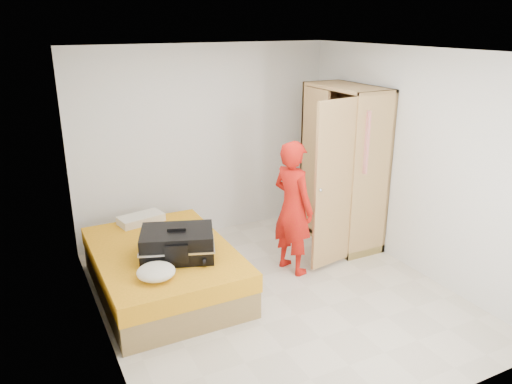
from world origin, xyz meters
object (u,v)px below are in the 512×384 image
wardrobe (342,171)px  person (293,208)px  round_cushion (156,272)px  bed (164,269)px  suitcase (177,244)px

wardrobe → person: bearing=-157.4°
wardrobe → person: (-0.99, -0.41, -0.20)m
person → round_cushion: (-1.76, -0.38, -0.23)m
person → bed: bearing=67.7°
bed → person: 1.63m
wardrobe → bed: bearing=-175.8°
suitcase → bed: bearing=129.9°
wardrobe → person: wardrobe is taller
bed → round_cushion: bearing=-111.9°
bed → person: bearing=-8.6°
person → suitcase: (-1.42, -0.02, -0.15)m
person → suitcase: 1.43m
wardrobe → suitcase: wardrobe is taller
round_cushion → person: bearing=12.3°
person → round_cushion: 1.81m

